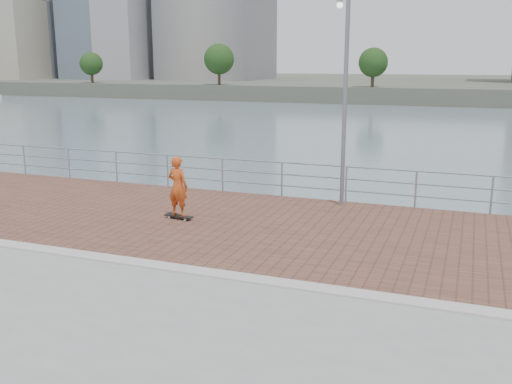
% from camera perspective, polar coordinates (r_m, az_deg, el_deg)
% --- Properties ---
extents(water, '(400.00, 400.00, 0.00)m').
position_cam_1_polar(water, '(12.40, -3.44, -17.04)').
color(water, slate).
rests_on(water, ground).
extents(brick_lane, '(40.00, 6.80, 0.02)m').
position_cam_1_polar(brick_lane, '(14.71, 2.22, -3.60)').
color(brick_lane, brown).
rests_on(brick_lane, seawall).
extents(curb, '(40.00, 0.40, 0.06)m').
position_cam_1_polar(curb, '(11.53, -3.58, -8.26)').
color(curb, '#B7B5AD').
rests_on(curb, seawall).
extents(far_shore, '(320.00, 95.00, 2.50)m').
position_cam_1_polar(far_shore, '(132.44, 19.19, 10.06)').
color(far_shore, '#4C5142').
rests_on(far_shore, ground).
extents(guardrail, '(39.06, 0.06, 1.13)m').
position_cam_1_polar(guardrail, '(17.71, 5.77, 1.45)').
color(guardrail, '#8C9EA8').
rests_on(guardrail, brick_lane).
extents(street_lamp, '(0.46, 1.33, 6.28)m').
position_cam_1_polar(street_lamp, '(16.19, 8.70, 13.74)').
color(street_lamp, gray).
rests_on(street_lamp, brick_lane).
extents(skateboard, '(0.85, 0.32, 0.10)m').
position_cam_1_polar(skateboard, '(15.62, -7.73, -2.41)').
color(skateboard, black).
rests_on(skateboard, brick_lane).
extents(skateboarder, '(0.65, 0.47, 1.64)m').
position_cam_1_polar(skateboarder, '(15.42, -7.82, 0.56)').
color(skateboarder, '#C74B1A').
rests_on(skateboarder, skateboard).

